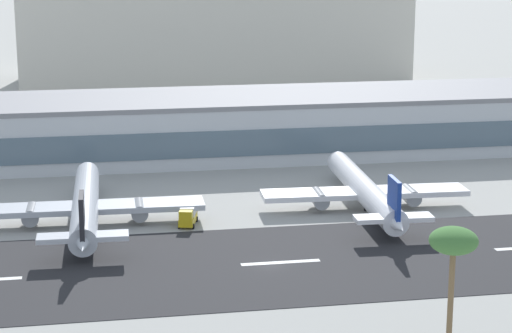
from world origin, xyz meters
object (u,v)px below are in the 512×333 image
Objects in this scene: airliner_black_tail_gate_0 at (85,207)px; airliner_navy_tail_gate_1 at (366,192)px; terminal_building at (205,126)px; service_box_truck_0 at (188,215)px; palm_tree_0 at (453,244)px; distant_hotel_block at (215,21)px.

airliner_black_tail_gate_0 is 49.19m from airliner_navy_tail_gate_1.
airliner_navy_tail_gate_1 is at bearing -65.17° from terminal_building.
service_box_truck_0 is 0.42× the size of palm_tree_0.
distant_hotel_block is 8.49× the size of palm_tree_0.
palm_tree_0 is (14.99, -108.54, 6.59)m from terminal_building.
terminal_building is at bearing 27.37° from airliner_navy_tail_gate_1.
service_box_truck_0 is 62.29m from palm_tree_0.
distant_hotel_block is (18.33, 117.29, 12.99)m from terminal_building.
terminal_building is at bearing -26.57° from airliner_black_tail_gate_0.
distant_hotel_block is at bearing 4.00° from airliner_navy_tail_gate_1.
palm_tree_0 is at bearing -82.13° from terminal_building.
terminal_building reaches higher than service_box_truck_0.
airliner_navy_tail_gate_1 reaches higher than service_box_truck_0.
terminal_building reaches higher than airliner_black_tail_gate_0.
terminal_building reaches higher than airliner_navy_tail_gate_1.
palm_tree_0 is (41.60, -58.49, 9.95)m from airliner_black_tail_gate_0.
airliner_navy_tail_gate_1 is 61.06m from palm_tree_0.
distant_hotel_block reaches higher than palm_tree_0.
airliner_black_tail_gate_0 is 3.27× the size of palm_tree_0.
palm_tree_0 is at bearing 38.56° from service_box_truck_0.
airliner_black_tail_gate_0 reaches higher than airliner_navy_tail_gate_1.
terminal_building is at bearing -98.88° from distant_hotel_block.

